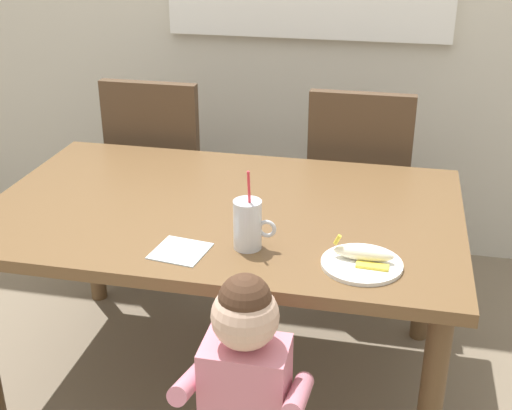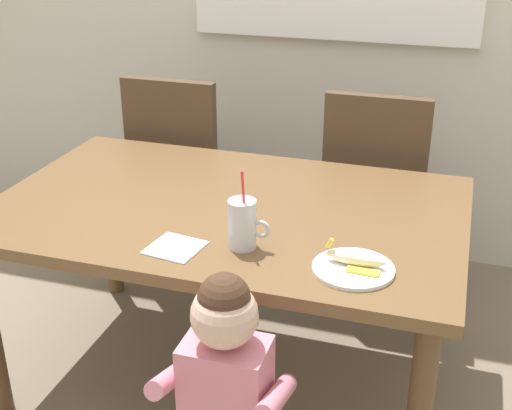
{
  "view_description": "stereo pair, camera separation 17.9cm",
  "coord_description": "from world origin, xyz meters",
  "px_view_note": "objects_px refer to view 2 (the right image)",
  "views": [
    {
      "loc": [
        0.54,
        -1.99,
        1.66
      ],
      "look_at": [
        0.13,
        -0.1,
        0.77
      ],
      "focal_mm": 47.46,
      "sensor_mm": 36.0,
      "label": 1
    },
    {
      "loc": [
        0.72,
        -1.95,
        1.66
      ],
      "look_at": [
        0.13,
        -0.1,
        0.77
      ],
      "focal_mm": 47.46,
      "sensor_mm": 36.0,
      "label": 2
    }
  ],
  "objects_px": {
    "dining_chair_right": "(376,185)",
    "paper_napkin": "(175,248)",
    "toddler_standing": "(226,381)",
    "dining_chair_left": "(182,164)",
    "dining_table": "(228,226)",
    "milk_cup": "(243,227)",
    "peeled_banana": "(356,259)",
    "snack_plate": "(353,269)"
  },
  "relations": [
    {
      "from": "milk_cup",
      "to": "paper_napkin",
      "type": "relative_size",
      "value": 1.68
    },
    {
      "from": "dining_table",
      "to": "snack_plate",
      "type": "xyz_separation_m",
      "value": [
        0.48,
        -0.31,
        0.09
      ]
    },
    {
      "from": "dining_chair_right",
      "to": "milk_cup",
      "type": "distance_m",
      "value": 1.06
    },
    {
      "from": "peeled_banana",
      "to": "paper_napkin",
      "type": "height_order",
      "value": "peeled_banana"
    },
    {
      "from": "snack_plate",
      "to": "paper_napkin",
      "type": "xyz_separation_m",
      "value": [
        -0.52,
        -0.03,
        -0.0
      ]
    },
    {
      "from": "paper_napkin",
      "to": "snack_plate",
      "type": "bearing_deg",
      "value": 3.1
    },
    {
      "from": "dining_chair_left",
      "to": "dining_chair_right",
      "type": "xyz_separation_m",
      "value": [
        0.88,
        0.02,
        0.0
      ]
    },
    {
      "from": "snack_plate",
      "to": "toddler_standing",
      "type": "bearing_deg",
      "value": -127.84
    },
    {
      "from": "paper_napkin",
      "to": "toddler_standing",
      "type": "bearing_deg",
      "value": -48.99
    },
    {
      "from": "dining_table",
      "to": "dining_chair_left",
      "type": "xyz_separation_m",
      "value": [
        -0.48,
        0.71,
        -0.09
      ]
    },
    {
      "from": "dining_table",
      "to": "dining_chair_left",
      "type": "relative_size",
      "value": 1.64
    },
    {
      "from": "dining_chair_right",
      "to": "snack_plate",
      "type": "distance_m",
      "value": 1.06
    },
    {
      "from": "toddler_standing",
      "to": "dining_chair_left",
      "type": "bearing_deg",
      "value": 117.36
    },
    {
      "from": "milk_cup",
      "to": "peeled_banana",
      "type": "height_order",
      "value": "milk_cup"
    },
    {
      "from": "toddler_standing",
      "to": "dining_table",
      "type": "bearing_deg",
      "value": 109.17
    },
    {
      "from": "dining_table",
      "to": "dining_chair_right",
      "type": "distance_m",
      "value": 0.84
    },
    {
      "from": "milk_cup",
      "to": "toddler_standing",
      "type": "bearing_deg",
      "value": -78.28
    },
    {
      "from": "toddler_standing",
      "to": "milk_cup",
      "type": "height_order",
      "value": "milk_cup"
    },
    {
      "from": "snack_plate",
      "to": "peeled_banana",
      "type": "xyz_separation_m",
      "value": [
        0.0,
        0.01,
        0.03
      ]
    },
    {
      "from": "dining_chair_left",
      "to": "snack_plate",
      "type": "distance_m",
      "value": 1.41
    },
    {
      "from": "dining_chair_left",
      "to": "milk_cup",
      "type": "distance_m",
      "value": 1.19
    },
    {
      "from": "dining_chair_left",
      "to": "toddler_standing",
      "type": "relative_size",
      "value": 1.15
    },
    {
      "from": "dining_table",
      "to": "dining_chair_right",
      "type": "xyz_separation_m",
      "value": [
        0.41,
        0.73,
        -0.09
      ]
    },
    {
      "from": "paper_napkin",
      "to": "milk_cup",
      "type": "bearing_deg",
      "value": 20.03
    },
    {
      "from": "milk_cup",
      "to": "snack_plate",
      "type": "bearing_deg",
      "value": -6.79
    },
    {
      "from": "dining_table",
      "to": "peeled_banana",
      "type": "bearing_deg",
      "value": -31.37
    },
    {
      "from": "dining_chair_left",
      "to": "peeled_banana",
      "type": "bearing_deg",
      "value": 133.74
    },
    {
      "from": "peeled_banana",
      "to": "dining_table",
      "type": "bearing_deg",
      "value": 148.63
    },
    {
      "from": "dining_table",
      "to": "dining_chair_right",
      "type": "bearing_deg",
      "value": 61.04
    },
    {
      "from": "dining_chair_right",
      "to": "paper_napkin",
      "type": "bearing_deg",
      "value": 67.37
    },
    {
      "from": "peeled_banana",
      "to": "paper_napkin",
      "type": "bearing_deg",
      "value": -175.46
    },
    {
      "from": "snack_plate",
      "to": "peeled_banana",
      "type": "distance_m",
      "value": 0.03
    },
    {
      "from": "dining_chair_left",
      "to": "paper_napkin",
      "type": "xyz_separation_m",
      "value": [
        0.44,
        -1.05,
        0.17
      ]
    },
    {
      "from": "milk_cup",
      "to": "dining_table",
      "type": "bearing_deg",
      "value": 118.42
    },
    {
      "from": "paper_napkin",
      "to": "dining_chair_left",
      "type": "bearing_deg",
      "value": 112.55
    },
    {
      "from": "dining_table",
      "to": "dining_chair_right",
      "type": "height_order",
      "value": "dining_chair_right"
    },
    {
      "from": "dining_chair_left",
      "to": "toddler_standing",
      "type": "distance_m",
      "value": 1.53
    },
    {
      "from": "dining_chair_right",
      "to": "peeled_banana",
      "type": "height_order",
      "value": "dining_chair_right"
    },
    {
      "from": "milk_cup",
      "to": "peeled_banana",
      "type": "distance_m",
      "value": 0.34
    },
    {
      "from": "milk_cup",
      "to": "dining_chair_right",
      "type": "bearing_deg",
      "value": 75.53
    },
    {
      "from": "dining_chair_left",
      "to": "milk_cup",
      "type": "relative_size",
      "value": 3.81
    },
    {
      "from": "toddler_standing",
      "to": "dining_chair_right",
      "type": "bearing_deg",
      "value": 82.5
    }
  ]
}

